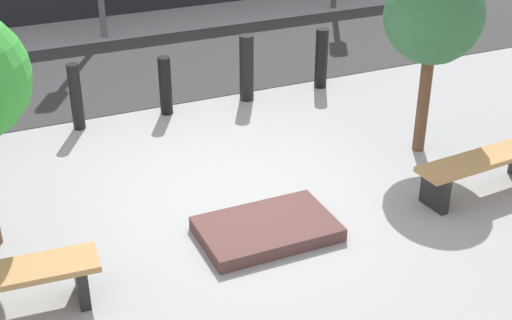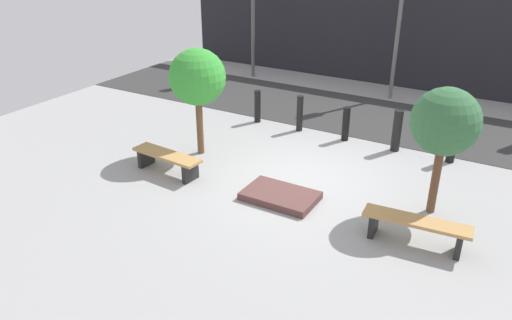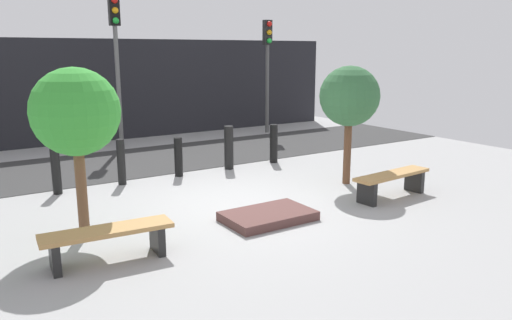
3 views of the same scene
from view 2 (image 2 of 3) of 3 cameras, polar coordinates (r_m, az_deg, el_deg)
ground_plane at (r=10.53m, az=5.02°, el=-2.42°), size 18.00×18.00×0.00m
road_strip at (r=14.40m, az=12.83°, el=4.84°), size 18.00×3.32×0.01m
building_facade at (r=17.30m, az=17.15°, el=12.98°), size 16.20×0.50×3.03m
bench_left at (r=10.88m, az=-10.12°, el=0.10°), size 1.70×0.55×0.45m
bench_right at (r=8.77m, az=17.82°, el=-7.24°), size 1.78×0.52×0.47m
planter_bed at (r=9.80m, az=2.79°, el=-4.11°), size 1.42×0.91×0.15m
tree_behind_left_bench at (r=11.25m, az=-6.72°, el=9.32°), size 1.27×1.27×2.47m
tree_behind_right_bench at (r=9.24m, az=20.81°, el=4.01°), size 1.21×1.21×2.40m
bollard_far_left at (r=13.54m, az=0.17°, el=6.15°), size 0.17×0.17×0.88m
bollard_left at (r=12.98m, az=5.02°, el=5.32°), size 0.17×0.17×0.94m
bollard_center at (r=12.55m, az=10.23°, el=4.08°), size 0.18×0.18×0.85m
bollard_right at (r=12.19m, az=15.80°, el=3.24°), size 0.21×0.21×1.00m
bollard_far_right at (r=11.99m, az=21.57°, el=1.85°), size 0.19×0.19×0.94m
traffic_light_mid_west at (r=15.55m, az=16.24°, el=16.72°), size 0.28×0.27×4.12m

